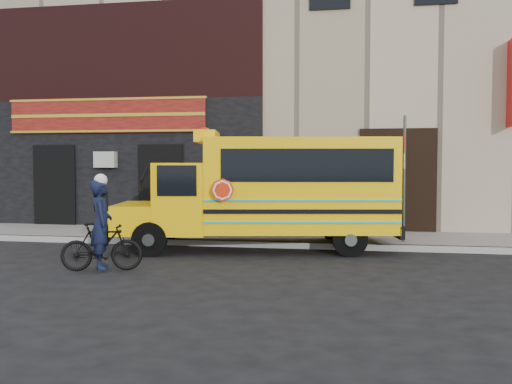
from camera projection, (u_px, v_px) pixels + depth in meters
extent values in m
plane|color=black|center=(220.00, 265.00, 12.03)|extent=(120.00, 120.00, 0.00)
cube|color=#9A9A94|center=(244.00, 244.00, 14.58)|extent=(40.00, 0.20, 0.15)
cube|color=gray|center=(255.00, 236.00, 16.06)|extent=(40.00, 3.00, 0.15)
cube|color=tan|center=(284.00, 59.00, 22.03)|extent=(20.00, 10.00, 12.00)
cube|color=black|center=(109.00, 163.00, 18.25)|extent=(10.00, 0.30, 4.00)
cube|color=black|center=(108.00, 52.00, 18.07)|extent=(10.00, 0.28, 3.00)
cube|color=#500B10|center=(106.00, 115.00, 18.00)|extent=(6.50, 0.12, 1.10)
cube|color=black|center=(55.00, 186.00, 18.46)|extent=(1.30, 0.10, 2.50)
cube|color=black|center=(161.00, 187.00, 17.83)|extent=(1.30, 0.10, 2.50)
cube|color=#AA1413|center=(512.00, 83.00, 15.64)|extent=(0.10, 0.70, 2.40)
cylinder|color=black|center=(150.00, 239.00, 13.09)|extent=(0.84, 0.41, 0.80)
cylinder|color=black|center=(163.00, 229.00, 14.99)|extent=(0.84, 0.41, 0.80)
cylinder|color=black|center=(350.00, 239.00, 13.08)|extent=(0.84, 0.41, 0.80)
cylinder|color=black|center=(338.00, 229.00, 14.98)|extent=(0.84, 0.41, 0.80)
cube|color=#FFC105|center=(139.00, 218.00, 14.02)|extent=(1.33, 2.14, 0.70)
cube|color=black|center=(116.00, 228.00, 14.04)|extent=(0.47, 2.04, 0.35)
cube|color=#FFC105|center=(183.00, 198.00, 13.99)|extent=(1.54, 2.27, 1.70)
cube|color=black|center=(160.00, 181.00, 13.98)|extent=(0.37, 1.78, 0.90)
cube|color=#FFC105|center=(299.00, 185.00, 13.97)|extent=(4.81, 2.94, 2.25)
cube|color=black|center=(391.00, 228.00, 14.02)|extent=(0.50, 2.19, 0.30)
cube|color=black|center=(307.00, 165.00, 12.83)|extent=(3.85, 0.71, 0.75)
cube|color=#FFC105|center=(207.00, 137.00, 13.91)|extent=(0.77, 1.66, 0.28)
cylinder|color=red|center=(222.00, 190.00, 12.68)|extent=(0.52, 0.12, 0.52)
cylinder|color=#373E3A|center=(404.00, 182.00, 14.38)|extent=(0.07, 0.07, 3.34)
cube|color=#AA1413|center=(405.00, 140.00, 14.25)|extent=(0.04, 0.29, 0.42)
cube|color=white|center=(404.00, 161.00, 14.28)|extent=(0.04, 0.29, 0.37)
imported|color=black|center=(102.00, 247.00, 11.35)|extent=(1.67, 0.88, 0.96)
imported|color=black|center=(101.00, 226.00, 11.33)|extent=(0.66, 0.77, 1.78)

